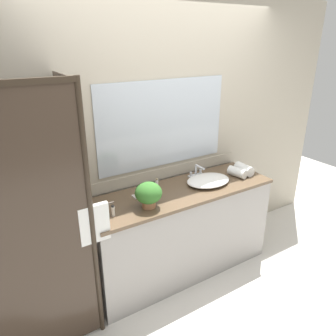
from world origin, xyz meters
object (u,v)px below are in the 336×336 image
object	(u,v)px
soap_dish	(138,195)
rolled_towel_near_edge	(244,169)
faucet	(196,172)
rolled_towel_middle	(237,172)
amenity_bottle_shampoo	(113,211)
potted_plant	(149,194)
amenity_bottle_body_wash	(157,183)
amenity_bottle_lotion	(154,187)
sink_basin	(208,180)

from	to	relation	value
soap_dish	rolled_towel_near_edge	distance (m)	1.17
faucet	rolled_towel_middle	distance (m)	0.41
faucet	amenity_bottle_shampoo	world-z (taller)	faucet
potted_plant	amenity_bottle_body_wash	bearing A→B (deg)	49.65
soap_dish	amenity_bottle_lotion	size ratio (longest dim) A/B	1.08
amenity_bottle_shampoo	potted_plant	bearing A→B (deg)	-3.88
rolled_towel_middle	amenity_bottle_lotion	bearing A→B (deg)	170.85
amenity_bottle_lotion	rolled_towel_near_edge	world-z (taller)	rolled_towel_near_edge
amenity_bottle_lotion	amenity_bottle_shampoo	bearing A→B (deg)	-157.24
rolled_towel_near_edge	potted_plant	bearing A→B (deg)	-175.13
sink_basin	rolled_towel_middle	world-z (taller)	rolled_towel_middle
amenity_bottle_body_wash	rolled_towel_middle	world-z (taller)	same
amenity_bottle_body_wash	rolled_towel_near_edge	distance (m)	0.95
amenity_bottle_body_wash	rolled_towel_near_edge	xyz separation A→B (m)	(0.93, -0.19, 0.01)
sink_basin	amenity_bottle_body_wash	xyz separation A→B (m)	(-0.47, 0.18, 0.01)
sink_basin	rolled_towel_middle	size ratio (longest dim) A/B	2.36
soap_dish	amenity_bottle_body_wash	size ratio (longest dim) A/B	1.08
amenity_bottle_body_wash	rolled_towel_near_edge	size ratio (longest dim) A/B	0.46
sink_basin	amenity_bottle_shampoo	bearing A→B (deg)	-175.07
faucet	amenity_bottle_shampoo	size ratio (longest dim) A/B	1.83
amenity_bottle_shampoo	rolled_towel_near_edge	xyz separation A→B (m)	(1.48, 0.08, 0.01)
soap_dish	amenity_bottle_body_wash	world-z (taller)	amenity_bottle_body_wash
sink_basin	soap_dish	bearing A→B (deg)	171.44
amenity_bottle_lotion	potted_plant	bearing A→B (deg)	-128.39
potted_plant	amenity_bottle_shampoo	xyz separation A→B (m)	(-0.31, 0.02, -0.08)
sink_basin	rolled_towel_near_edge	world-z (taller)	rolled_towel_near_edge
soap_dish	rolled_towel_middle	world-z (taller)	rolled_towel_middle
amenity_bottle_shampoo	amenity_bottle_body_wash	world-z (taller)	same
faucet	amenity_bottle_body_wash	distance (m)	0.47
potted_plant	rolled_towel_near_edge	world-z (taller)	potted_plant
amenity_bottle_lotion	amenity_bottle_body_wash	xyz separation A→B (m)	(0.06, 0.06, 0.00)
amenity_bottle_body_wash	amenity_bottle_lotion	bearing A→B (deg)	-136.67
sink_basin	rolled_towel_middle	bearing A→B (deg)	-4.36
potted_plant	amenity_bottle_body_wash	xyz separation A→B (m)	(0.24, 0.29, -0.08)
faucet	amenity_bottle_body_wash	xyz separation A→B (m)	(-0.47, -0.01, -0.00)
faucet	rolled_towel_near_edge	xyz separation A→B (m)	(0.46, -0.20, 0.01)
soap_dish	amenity_bottle_shampoo	world-z (taller)	amenity_bottle_shampoo
soap_dish	amenity_bottle_lotion	xyz separation A→B (m)	(0.17, 0.01, 0.03)
sink_basin	faucet	size ratio (longest dim) A/B	2.60
potted_plant	faucet	bearing A→B (deg)	22.71
rolled_towel_middle	rolled_towel_near_edge	bearing A→B (deg)	9.23
potted_plant	amenity_bottle_shampoo	distance (m)	0.32
sink_basin	rolled_towel_near_edge	size ratio (longest dim) A/B	2.17
faucet	amenity_bottle_shampoo	bearing A→B (deg)	-164.79
faucet	soap_dish	xyz separation A→B (m)	(-0.70, -0.08, -0.03)
amenity_bottle_shampoo	rolled_towel_near_edge	distance (m)	1.48
amenity_bottle_body_wash	rolled_towel_middle	distance (m)	0.85
soap_dish	faucet	bearing A→B (deg)	6.82
rolled_towel_near_edge	sink_basin	bearing A→B (deg)	178.90
amenity_bottle_shampoo	faucet	bearing A→B (deg)	15.21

